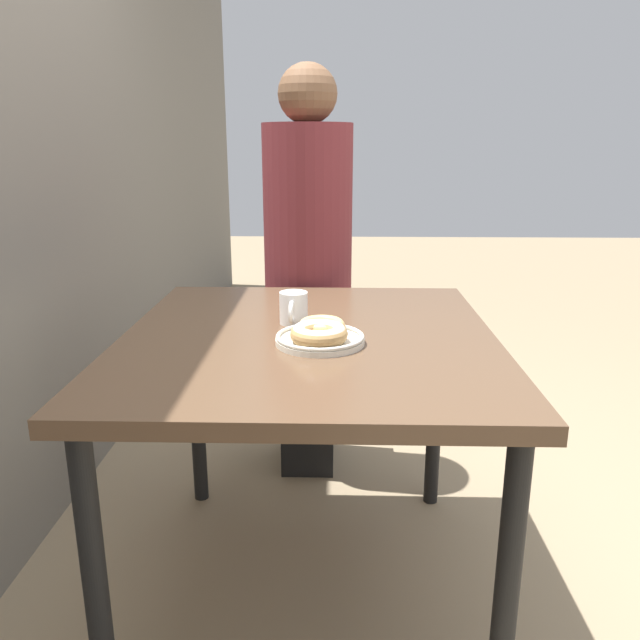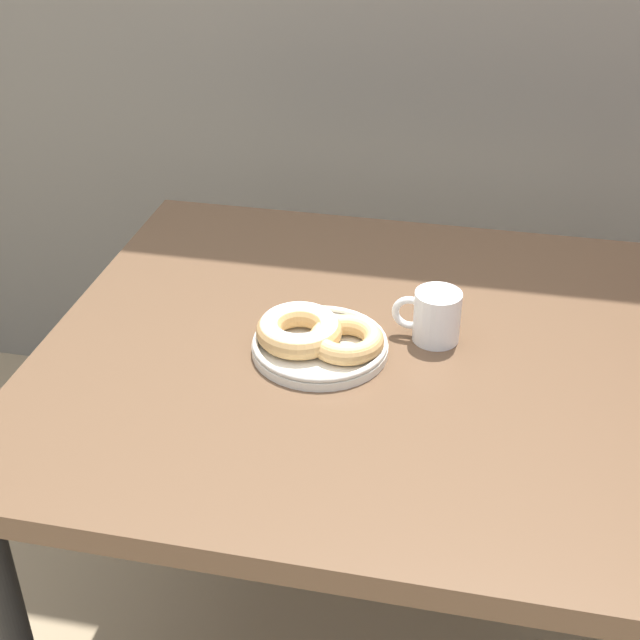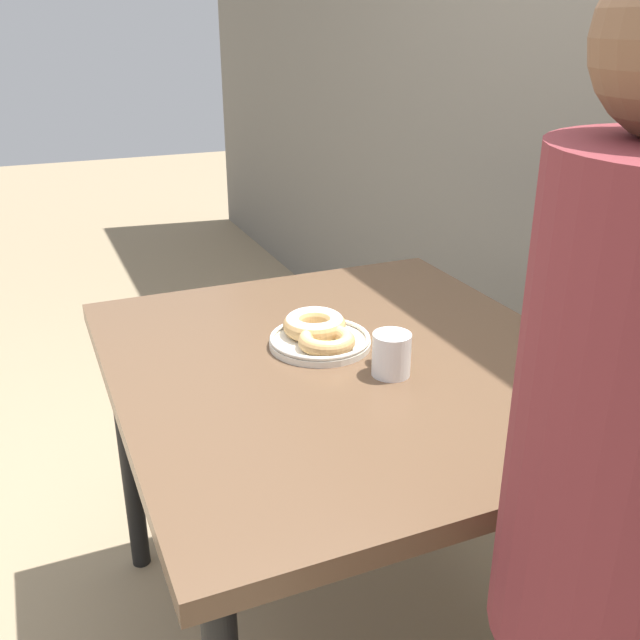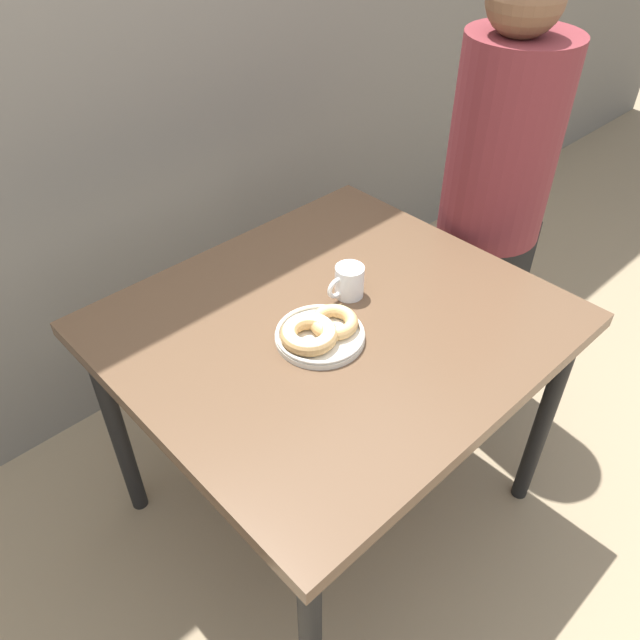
# 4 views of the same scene
# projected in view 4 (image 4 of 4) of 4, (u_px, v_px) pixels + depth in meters

# --- Properties ---
(ground_plane) EXTENTS (14.00, 14.00, 0.00)m
(ground_plane) POSITION_uv_depth(u_px,v_px,m) (380.00, 542.00, 1.94)
(ground_plane) COLOR #937F60
(wall_back) EXTENTS (8.00, 0.05, 2.60)m
(wall_back) POSITION_uv_depth(u_px,v_px,m) (111.00, 22.00, 1.73)
(wall_back) COLOR slate
(wall_back) RESTS_ON ground_plane
(dining_table) EXTENTS (1.06, 0.95, 0.77)m
(dining_table) POSITION_uv_depth(u_px,v_px,m) (334.00, 342.00, 1.62)
(dining_table) COLOR brown
(dining_table) RESTS_ON ground_plane
(donut_plate) EXTENTS (0.23, 0.22, 0.06)m
(donut_plate) POSITION_uv_depth(u_px,v_px,m) (319.00, 331.00, 1.49)
(donut_plate) COLOR silver
(donut_plate) RESTS_ON dining_table
(coffee_mug) EXTENTS (0.11, 0.08, 0.09)m
(coffee_mug) POSITION_uv_depth(u_px,v_px,m) (348.00, 281.00, 1.61)
(coffee_mug) COLOR white
(coffee_mug) RESTS_ON dining_table
(person_figure) EXTENTS (0.34, 0.32, 1.50)m
(person_figure) POSITION_uv_depth(u_px,v_px,m) (493.00, 205.00, 1.95)
(person_figure) COLOR black
(person_figure) RESTS_ON ground_plane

